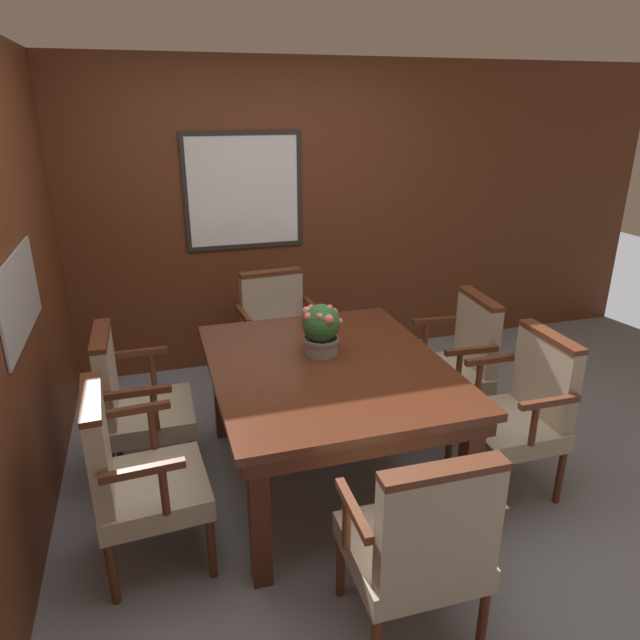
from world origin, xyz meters
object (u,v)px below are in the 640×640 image
(chair_head_far, at_px, (278,331))
(chair_right_near, at_px, (521,408))
(chair_right_far, at_px, (456,359))
(dining_table, at_px, (328,378))
(chair_head_near, at_px, (420,542))
(chair_left_near, at_px, (134,473))
(chair_left_far, at_px, (134,401))
(potted_plant, at_px, (321,328))

(chair_head_far, relative_size, chair_right_near, 1.00)
(chair_right_far, bearing_deg, dining_table, -67.65)
(chair_head_near, height_order, chair_head_far, same)
(chair_head_far, bearing_deg, chair_left_near, -128.46)
(chair_right_far, bearing_deg, chair_right_near, 6.05)
(chair_left_far, bearing_deg, chair_head_far, -51.53)
(dining_table, distance_m, chair_head_near, 1.16)
(chair_head_near, bearing_deg, chair_right_near, -141.07)
(dining_table, distance_m, chair_right_far, 1.08)
(chair_right_near, relative_size, potted_plant, 3.16)
(chair_right_far, xyz_separation_m, potted_plant, (-1.01, -0.19, 0.41))
(potted_plant, bearing_deg, chair_head_near, -89.27)
(dining_table, xyz_separation_m, chair_right_far, (1.01, 0.33, -0.17))
(dining_table, bearing_deg, chair_left_far, 161.00)
(chair_right_far, relative_size, potted_plant, 3.16)
(chair_right_far, distance_m, chair_right_near, 0.68)
(dining_table, bearing_deg, chair_right_near, -18.87)
(chair_right_near, bearing_deg, chair_head_near, -51.34)
(chair_left_near, bearing_deg, dining_table, -75.00)
(dining_table, distance_m, chair_left_near, 1.13)
(dining_table, height_order, chair_head_far, chair_head_far)
(chair_head_far, distance_m, potted_plant, 1.12)
(chair_left_near, height_order, chair_right_far, same)
(chair_left_near, xyz_separation_m, potted_plant, (1.06, 0.50, 0.41))
(chair_right_far, xyz_separation_m, chair_left_far, (-2.07, 0.03, 0.00))
(chair_left_far, xyz_separation_m, potted_plant, (1.06, -0.23, 0.41))
(potted_plant, bearing_deg, chair_head_far, 91.46)
(chair_left_far, height_order, potted_plant, potted_plant)
(chair_right_far, relative_size, chair_left_far, 1.00)
(chair_head_far, distance_m, chair_right_far, 1.34)
(chair_left_near, xyz_separation_m, chair_left_far, (0.00, 0.72, 0.00))
(chair_head_near, bearing_deg, chair_head_far, -88.02)
(chair_right_near, bearing_deg, chair_head_far, -144.72)
(chair_left_near, bearing_deg, chair_head_far, -37.66)
(chair_right_far, bearing_deg, potted_plant, -74.95)
(dining_table, height_order, chair_head_near, chair_head_near)
(chair_left_far, bearing_deg, chair_head_near, -144.20)
(chair_left_near, height_order, chair_right_near, same)
(chair_right_near, bearing_deg, chair_left_near, -89.22)
(chair_head_far, bearing_deg, chair_left_far, -146.30)
(chair_left_near, distance_m, chair_left_far, 0.72)
(chair_left_far, bearing_deg, dining_table, -108.70)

